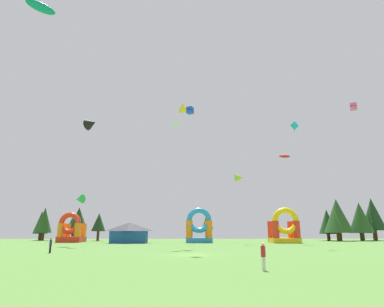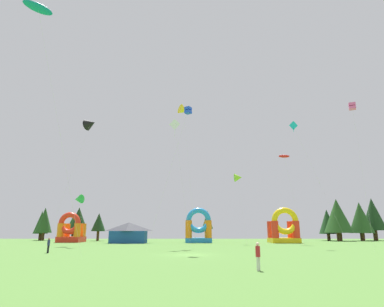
{
  "view_description": "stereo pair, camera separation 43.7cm",
  "coord_description": "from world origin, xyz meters",
  "px_view_note": "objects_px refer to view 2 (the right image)",
  "views": [
    {
      "loc": [
        -0.22,
        -33.55,
        2.42
      ],
      "look_at": [
        0.0,
        10.47,
        12.92
      ],
      "focal_mm": 30.05,
      "sensor_mm": 36.0,
      "label": 1
    },
    {
      "loc": [
        0.21,
        -33.55,
        2.42
      ],
      "look_at": [
        0.0,
        10.47,
        12.92
      ],
      "focal_mm": 30.05,
      "sensor_mm": 36.0,
      "label": 2
    }
  ],
  "objects_px": {
    "kite_red_parafoil": "(286,156)",
    "person_far_side": "(260,254)",
    "kite_black_delta": "(92,124)",
    "kite_teal_parafoil": "(40,9)",
    "kite_green_delta": "(80,199)",
    "kite_blue_box": "(189,111)",
    "person_midfield": "(50,244)",
    "inflatable_yellow_castle": "(73,231)",
    "inflatable_red_slide": "(200,229)",
    "festival_tent": "(130,233)",
    "kite_yellow_delta": "(185,110)",
    "inflatable_orange_dome": "(286,230)",
    "kite_lime_delta": "(240,178)",
    "kite_cyan_diamond": "(295,127)",
    "kite_pink_box": "(354,106)",
    "kite_white_diamond": "(176,126)"
  },
  "relations": [
    {
      "from": "inflatable_orange_dome",
      "to": "inflatable_red_slide",
      "type": "bearing_deg",
      "value": 174.46
    },
    {
      "from": "kite_cyan_diamond",
      "to": "inflatable_orange_dome",
      "type": "bearing_deg",
      "value": 83.43
    },
    {
      "from": "kite_blue_box",
      "to": "inflatable_red_slide",
      "type": "height_order",
      "value": "kite_blue_box"
    },
    {
      "from": "kite_lime_delta",
      "to": "kite_red_parafoil",
      "type": "relative_size",
      "value": 0.77
    },
    {
      "from": "kite_black_delta",
      "to": "kite_teal_parafoil",
      "type": "bearing_deg",
      "value": -82.23
    },
    {
      "from": "kite_white_diamond",
      "to": "kite_black_delta",
      "type": "xyz_separation_m",
      "value": [
        -16.41,
        10.42,
        3.85
      ]
    },
    {
      "from": "kite_blue_box",
      "to": "kite_cyan_diamond",
      "type": "bearing_deg",
      "value": 31.78
    },
    {
      "from": "kite_green_delta",
      "to": "kite_blue_box",
      "type": "bearing_deg",
      "value": -31.19
    },
    {
      "from": "kite_blue_box",
      "to": "kite_teal_parafoil",
      "type": "height_order",
      "value": "kite_teal_parafoil"
    },
    {
      "from": "kite_cyan_diamond",
      "to": "inflatable_orange_dome",
      "type": "relative_size",
      "value": 2.84
    },
    {
      "from": "festival_tent",
      "to": "person_far_side",
      "type": "bearing_deg",
      "value": -69.06
    },
    {
      "from": "kite_lime_delta",
      "to": "inflatable_red_slide",
      "type": "xyz_separation_m",
      "value": [
        -7.4,
        5.8,
        -9.46
      ]
    },
    {
      "from": "person_far_side",
      "to": "inflatable_orange_dome",
      "type": "bearing_deg",
      "value": 34.79
    },
    {
      "from": "person_far_side",
      "to": "kite_yellow_delta",
      "type": "bearing_deg",
      "value": 62.99
    },
    {
      "from": "kite_black_delta",
      "to": "kite_lime_delta",
      "type": "bearing_deg",
      "value": 4.98
    },
    {
      "from": "inflatable_yellow_castle",
      "to": "festival_tent",
      "type": "distance_m",
      "value": 13.4
    },
    {
      "from": "kite_green_delta",
      "to": "kite_cyan_diamond",
      "type": "xyz_separation_m",
      "value": [
        32.96,
        0.31,
        11.37
      ]
    },
    {
      "from": "inflatable_red_slide",
      "to": "inflatable_orange_dome",
      "type": "xyz_separation_m",
      "value": [
        16.54,
        -1.6,
        -0.06
      ]
    },
    {
      "from": "kite_teal_parafoil",
      "to": "kite_cyan_diamond",
      "type": "bearing_deg",
      "value": 34.72
    },
    {
      "from": "person_far_side",
      "to": "kite_blue_box",
      "type": "bearing_deg",
      "value": 67.19
    },
    {
      "from": "person_midfield",
      "to": "person_far_side",
      "type": "distance_m",
      "value": 24.83
    },
    {
      "from": "kite_blue_box",
      "to": "inflatable_orange_dome",
      "type": "distance_m",
      "value": 34.83
    },
    {
      "from": "inflatable_yellow_castle",
      "to": "inflatable_orange_dome",
      "type": "relative_size",
      "value": 0.89
    },
    {
      "from": "kite_cyan_diamond",
      "to": "kite_pink_box",
      "type": "xyz_separation_m",
      "value": [
        6.93,
        -5.17,
        1.38
      ]
    },
    {
      "from": "kite_black_delta",
      "to": "kite_green_delta",
      "type": "relative_size",
      "value": 3.05
    },
    {
      "from": "kite_yellow_delta",
      "to": "person_midfield",
      "type": "distance_m",
      "value": 28.57
    },
    {
      "from": "kite_green_delta",
      "to": "festival_tent",
      "type": "bearing_deg",
      "value": 71.35
    },
    {
      "from": "person_midfield",
      "to": "person_far_side",
      "type": "height_order",
      "value": "person_far_side"
    },
    {
      "from": "kite_green_delta",
      "to": "person_far_side",
      "type": "height_order",
      "value": "kite_green_delta"
    },
    {
      "from": "kite_red_parafoil",
      "to": "person_far_side",
      "type": "xyz_separation_m",
      "value": [
        -13.5,
        -39.0,
        -15.09
      ]
    },
    {
      "from": "inflatable_yellow_castle",
      "to": "inflatable_orange_dome",
      "type": "xyz_separation_m",
      "value": [
        42.45,
        -3.23,
        0.34
      ]
    },
    {
      "from": "kite_white_diamond",
      "to": "inflatable_red_slide",
      "type": "height_order",
      "value": "kite_white_diamond"
    },
    {
      "from": "person_midfield",
      "to": "kite_red_parafoil",
      "type": "bearing_deg",
      "value": 141.31
    },
    {
      "from": "kite_blue_box",
      "to": "kite_red_parafoil",
      "type": "xyz_separation_m",
      "value": [
        18.07,
        21.6,
        -0.93
      ]
    },
    {
      "from": "kite_blue_box",
      "to": "person_far_side",
      "type": "height_order",
      "value": "kite_blue_box"
    },
    {
      "from": "kite_teal_parafoil",
      "to": "inflatable_yellow_castle",
      "type": "xyz_separation_m",
      "value": [
        -9.74,
        40.2,
        -21.15
      ]
    },
    {
      "from": "kite_yellow_delta",
      "to": "inflatable_orange_dome",
      "type": "bearing_deg",
      "value": 36.37
    },
    {
      "from": "kite_green_delta",
      "to": "kite_teal_parafoil",
      "type": "distance_m",
      "value": 26.81
    },
    {
      "from": "kite_white_diamond",
      "to": "inflatable_red_slide",
      "type": "distance_m",
      "value": 24.5
    },
    {
      "from": "kite_cyan_diamond",
      "to": "kite_blue_box",
      "type": "bearing_deg",
      "value": -148.22
    },
    {
      "from": "kite_lime_delta",
      "to": "inflatable_orange_dome",
      "type": "distance_m",
      "value": 13.85
    },
    {
      "from": "kite_lime_delta",
      "to": "person_far_side",
      "type": "distance_m",
      "value": 40.78
    },
    {
      "from": "kite_blue_box",
      "to": "inflatable_yellow_castle",
      "type": "distance_m",
      "value": 40.56
    },
    {
      "from": "kite_red_parafoil",
      "to": "inflatable_red_slide",
      "type": "relative_size",
      "value": 2.48
    },
    {
      "from": "inflatable_yellow_castle",
      "to": "kite_pink_box",
      "type": "bearing_deg",
      "value": -26.71
    },
    {
      "from": "kite_red_parafoil",
      "to": "kite_lime_delta",
      "type": "bearing_deg",
      "value": -179.96
    },
    {
      "from": "kite_pink_box",
      "to": "inflatable_yellow_castle",
      "type": "distance_m",
      "value": 56.07
    },
    {
      "from": "inflatable_yellow_castle",
      "to": "inflatable_red_slide",
      "type": "xyz_separation_m",
      "value": [
        25.91,
        -1.63,
        0.4
      ]
    },
    {
      "from": "kite_cyan_diamond",
      "to": "kite_lime_delta",
      "type": "height_order",
      "value": "kite_cyan_diamond"
    },
    {
      "from": "kite_red_parafoil",
      "to": "person_far_side",
      "type": "height_order",
      "value": "kite_red_parafoil"
    }
  ]
}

